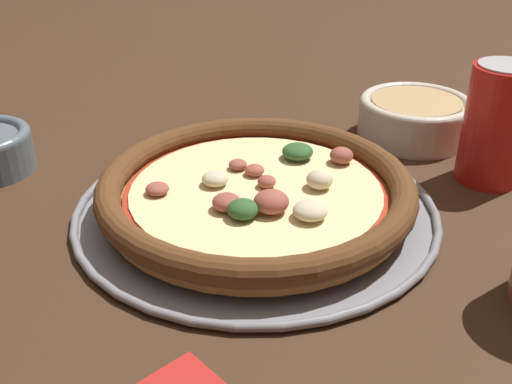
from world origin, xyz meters
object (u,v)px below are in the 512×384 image
object	(u,v)px
pizza	(257,189)
beverage_can	(497,124)
bowl_near	(415,116)
pizza_tray	(256,208)

from	to	relation	value
pizza	beverage_can	world-z (taller)	beverage_can
pizza	bowl_near	xyz separation A→B (m)	(0.24, 0.11, 0.00)
pizza_tray	bowl_near	distance (m)	0.26
pizza_tray	pizza	size ratio (longest dim) A/B	1.15
pizza	bowl_near	distance (m)	0.26
beverage_can	pizza	bearing A→B (deg)	178.43
pizza_tray	pizza	bearing A→B (deg)	-37.97
pizza_tray	beverage_can	bearing A→B (deg)	-1.64
pizza	beverage_can	bearing A→B (deg)	-1.57
pizza	beverage_can	distance (m)	0.26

